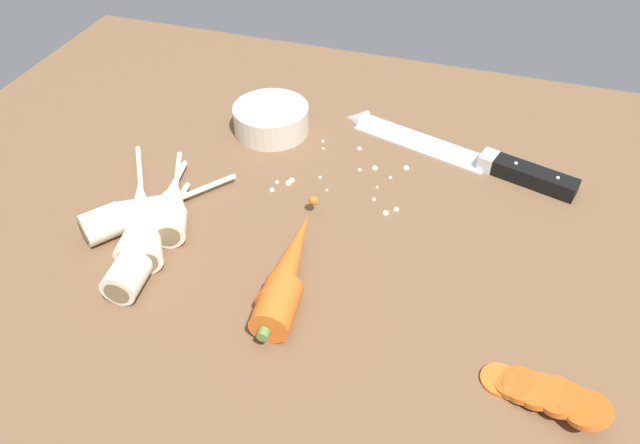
{
  "coord_description": "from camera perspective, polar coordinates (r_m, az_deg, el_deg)",
  "views": [
    {
      "loc": [
        16.78,
        -53.69,
        50.38
      ],
      "look_at": [
        0.0,
        -2.0,
        1.5
      ],
      "focal_mm": 34.26,
      "sensor_mm": 36.0,
      "label": 1
    }
  ],
  "objects": [
    {
      "name": "whole_carrot",
      "position": [
        0.67,
        -3.14,
        -4.6
      ],
      "size": [
        5.51,
        22.08,
        4.2
      ],
      "color": "#D6601E",
      "rests_on": "ground_plane"
    },
    {
      "name": "chefs_knife",
      "position": [
        0.88,
        11.92,
        6.63
      ],
      "size": [
        34.27,
        12.92,
        4.18
      ],
      "color": "silver",
      "rests_on": "ground_plane"
    },
    {
      "name": "parsnip_outer",
      "position": [
        0.72,
        -16.24,
        -2.62
      ],
      "size": [
        5.18,
        20.11,
        4.0
      ],
      "color": "silver",
      "rests_on": "ground_plane"
    },
    {
      "name": "parsnip_mid_left",
      "position": [
        0.76,
        -16.29,
        0.36
      ],
      "size": [
        14.93,
        21.37,
        4.0
      ],
      "color": "silver",
      "rests_on": "ground_plane"
    },
    {
      "name": "mince_crumbs",
      "position": [
        0.81,
        2.47,
        4.06
      ],
      "size": [
        17.09,
        13.4,
        0.86
      ],
      "color": "beige",
      "rests_on": "ground_plane"
    },
    {
      "name": "parsnip_back",
      "position": [
        0.75,
        -15.65,
        -0.06
      ],
      "size": [
        5.95,
        19.13,
        4.0
      ],
      "color": "silver",
      "rests_on": "ground_plane"
    },
    {
      "name": "ground_plane",
      "position": [
        0.77,
        0.46,
        -0.99
      ],
      "size": [
        120.0,
        90.0,
        4.0
      ],
      "primitive_type": "cube",
      "color": "brown"
    },
    {
      "name": "parsnip_front",
      "position": [
        0.77,
        -16.83,
        0.98
      ],
      "size": [
        13.78,
        17.32,
        4.0
      ],
      "color": "silver",
      "rests_on": "ground_plane"
    },
    {
      "name": "parsnip_mid_right",
      "position": [
        0.77,
        -13.66,
        1.58
      ],
      "size": [
        9.28,
        17.08,
        4.0
      ],
      "color": "silver",
      "rests_on": "ground_plane"
    },
    {
      "name": "carrot_slice_stack",
      "position": [
        0.62,
        20.31,
        -14.82
      ],
      "size": [
        11.51,
        6.15,
        3.94
      ],
      "color": "#D6601E",
      "rests_on": "ground_plane"
    },
    {
      "name": "prep_bowl",
      "position": [
        0.91,
        -4.59,
        9.64
      ],
      "size": [
        11.0,
        11.0,
        4.0
      ],
      "color": "beige",
      "rests_on": "ground_plane"
    }
  ]
}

